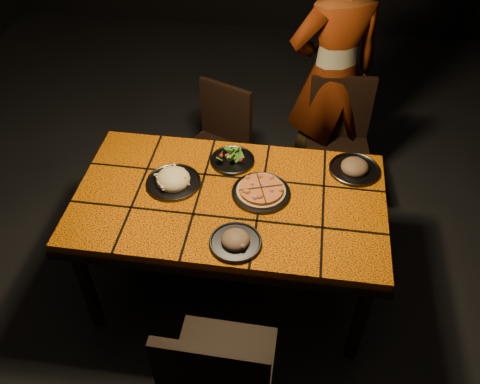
# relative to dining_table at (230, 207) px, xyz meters

# --- Properties ---
(room_shell) EXTENTS (6.04, 7.04, 3.08)m
(room_shell) POSITION_rel_dining_table_xyz_m (0.00, 0.00, 0.83)
(room_shell) COLOR black
(room_shell) RESTS_ON ground
(dining_table) EXTENTS (1.62, 0.92, 0.75)m
(dining_table) POSITION_rel_dining_table_xyz_m (0.00, 0.00, 0.00)
(dining_table) COLOR orange
(dining_table) RESTS_ON ground
(chair_near) EXTENTS (0.45, 0.45, 0.97)m
(chair_near) POSITION_rel_dining_table_xyz_m (0.09, -0.88, -0.11)
(chair_near) COLOR black
(chair_near) RESTS_ON ground
(chair_far_left) EXTENTS (0.50, 0.50, 0.84)m
(chair_far_left) POSITION_rel_dining_table_xyz_m (-0.21, 0.82, -0.19)
(chair_far_left) COLOR black
(chair_far_left) RESTS_ON ground
(chair_far_right) EXTENTS (0.45, 0.45, 0.91)m
(chair_far_right) POSITION_rel_dining_table_xyz_m (0.58, 0.89, -0.15)
(chair_far_right) COLOR black
(chair_far_right) RESTS_ON ground
(diner) EXTENTS (0.75, 0.64, 1.73)m
(diner) POSITION_rel_dining_table_xyz_m (0.50, 1.08, 0.19)
(diner) COLOR brown
(diner) RESTS_ON ground
(plate_pizza) EXTENTS (0.32, 0.32, 0.04)m
(plate_pizza) POSITION_rel_dining_table_xyz_m (0.16, 0.04, 0.10)
(plate_pizza) COLOR #3E3E44
(plate_pizza) RESTS_ON dining_table
(plate_pasta) EXTENTS (0.29, 0.29, 0.10)m
(plate_pasta) POSITION_rel_dining_table_xyz_m (-0.31, 0.05, 0.10)
(plate_pasta) COLOR #3E3E44
(plate_pasta) RESTS_ON dining_table
(plate_salad) EXTENTS (0.25, 0.25, 0.07)m
(plate_salad) POSITION_rel_dining_table_xyz_m (-0.03, 0.28, 0.10)
(plate_salad) COLOR #3E3E44
(plate_salad) RESTS_ON dining_table
(plate_mushroom_a) EXTENTS (0.25, 0.25, 0.08)m
(plate_mushroom_a) POSITION_rel_dining_table_xyz_m (0.08, -0.31, 0.10)
(plate_mushroom_a) COLOR #3E3E44
(plate_mushroom_a) RESTS_ON dining_table
(plate_mushroom_b) EXTENTS (0.28, 0.28, 0.09)m
(plate_mushroom_b) POSITION_rel_dining_table_xyz_m (0.64, 0.30, 0.10)
(plate_mushroom_b) COLOR #3E3E44
(plate_mushroom_b) RESTS_ON dining_table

